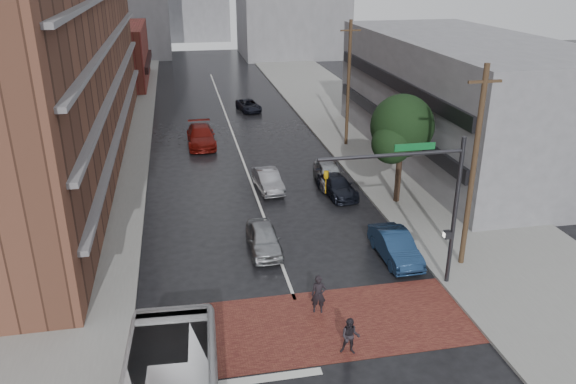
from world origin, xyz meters
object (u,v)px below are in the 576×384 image
object	(u,v)px
pedestrian_b	(350,336)
suv_travel	(249,105)
car_travel_b	(268,180)
pedestrian_a	(319,294)
car_parked_mid	(337,186)
car_travel_a	(264,239)
car_parked_near	(395,246)
car_parked_far	(329,173)
car_travel_c	(201,136)

from	to	relation	value
pedestrian_b	suv_travel	xyz separation A→B (m)	(1.13, 38.58, -0.21)
car_travel_b	suv_travel	world-z (taller)	car_travel_b
pedestrian_a	car_travel_b	bearing A→B (deg)	103.68
pedestrian_a	suv_travel	bearing A→B (deg)	101.58
pedestrian_b	car_parked_mid	size ratio (longest dim) A/B	0.37
pedestrian_b	car_travel_a	bearing A→B (deg)	122.81
car_parked_near	pedestrian_b	bearing A→B (deg)	-124.01
car_travel_a	pedestrian_b	bearing A→B (deg)	-77.34
pedestrian_b	suv_travel	world-z (taller)	pedestrian_b
pedestrian_b	car_travel_a	xyz separation A→B (m)	(-1.98, 8.91, -0.09)
pedestrian_b	car_parked_far	world-z (taller)	pedestrian_b
car_parked_near	car_parked_mid	size ratio (longest dim) A/B	1.04
car_travel_a	car_travel_b	bearing A→B (deg)	79.30
car_travel_c	suv_travel	world-z (taller)	car_travel_c
pedestrian_a	car_travel_a	xyz separation A→B (m)	(-1.46, 5.98, -0.19)
car_travel_c	car_parked_near	distance (m)	22.84
car_travel_a	car_travel_c	world-z (taller)	car_travel_c
car_travel_c	car_parked_mid	distance (m)	14.76
car_travel_b	car_parked_near	distance (m)	11.53
pedestrian_b	car_parked_far	xyz separation A→B (m)	(3.88, 17.50, -0.02)
pedestrian_b	car_parked_far	distance (m)	17.92
car_travel_c	car_parked_far	world-z (taller)	car_travel_c
car_travel_a	car_parked_mid	distance (m)	8.84
car_travel_c	car_parked_far	distance (m)	13.16
suv_travel	car_travel_c	bearing A→B (deg)	-125.99
car_parked_far	car_parked_near	bearing A→B (deg)	-82.84
car_parked_far	car_parked_mid	bearing A→B (deg)	-85.89
pedestrian_b	car_travel_b	distance (m)	17.23
car_parked_near	car_parked_far	distance (m)	10.77
car_travel_c	car_travel_b	bearing A→B (deg)	-70.85
car_travel_b	car_parked_far	distance (m)	4.27
suv_travel	pedestrian_a	bearing A→B (deg)	-102.12
pedestrian_a	car_parked_mid	world-z (taller)	pedestrian_a
car_parked_far	pedestrian_b	bearing A→B (deg)	-98.39
car_travel_a	suv_travel	distance (m)	29.83
car_travel_c	car_parked_mid	bearing A→B (deg)	-57.38
car_travel_c	car_parked_far	bearing A→B (deg)	-52.68
pedestrian_a	car_parked_far	world-z (taller)	pedestrian_a
pedestrian_b	pedestrian_a	bearing A→B (deg)	120.36
pedestrian_a	pedestrian_b	distance (m)	2.98
suv_travel	car_parked_near	bearing A→B (deg)	-93.52
car_parked_near	car_parked_far	bearing A→B (deg)	92.46
car_travel_a	car_travel_b	size ratio (longest dim) A/B	0.99
car_parked_near	car_travel_a	bearing A→B (deg)	160.84
car_parked_far	car_travel_b	bearing A→B (deg)	-172.15
car_travel_a	car_parked_near	distance (m)	6.78
pedestrian_a	pedestrian_b	world-z (taller)	pedestrian_a
car_travel_b	car_parked_mid	bearing A→B (deg)	-26.36
pedestrian_a	suv_travel	world-z (taller)	pedestrian_a
pedestrian_a	car_parked_mid	size ratio (longest dim) A/B	0.42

